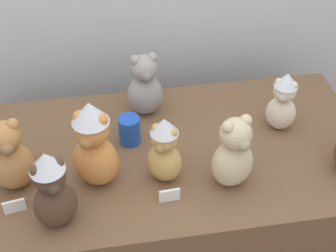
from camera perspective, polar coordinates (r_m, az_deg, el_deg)
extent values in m
cube|color=brown|center=(2.02, 0.00, -10.33)|extent=(1.50, 0.77, 0.72)
ellipsoid|color=#4C3323|center=(1.52, -13.17, -8.98)|extent=(0.16, 0.15, 0.16)
sphere|color=#4C3323|center=(1.43, -13.90, -5.81)|extent=(0.10, 0.10, 0.10)
sphere|color=#4C3323|center=(1.40, -15.34, -5.10)|extent=(0.04, 0.04, 0.04)
sphere|color=#4C3323|center=(1.41, -12.96, -4.35)|extent=(0.04, 0.04, 0.04)
sphere|color=#412E23|center=(1.41, -13.37, -7.19)|extent=(0.04, 0.04, 0.04)
cone|color=silver|center=(1.39, -14.28, -4.13)|extent=(0.10, 0.10, 0.06)
ellipsoid|color=#D17F3D|center=(1.61, -8.51, -4.11)|extent=(0.19, 0.18, 0.19)
sphere|color=#D17F3D|center=(1.51, -9.01, -0.38)|extent=(0.11, 0.11, 0.11)
sphere|color=#D17F3D|center=(1.50, -10.43, 1.10)|extent=(0.04, 0.04, 0.04)
sphere|color=#D17F3D|center=(1.47, -7.93, 0.69)|extent=(0.04, 0.04, 0.04)
sphere|color=#A06536|center=(1.49, -9.63, -1.85)|extent=(0.05, 0.05, 0.05)
cone|color=silver|center=(1.47, -9.28, 1.60)|extent=(0.12, 0.12, 0.07)
ellipsoid|color=#B27A42|center=(1.66, -17.85, -4.57)|extent=(0.17, 0.15, 0.18)
sphere|color=#B27A42|center=(1.57, -18.80, -1.24)|extent=(0.11, 0.11, 0.11)
sphere|color=#B27A42|center=(1.55, -17.94, 0.19)|extent=(0.04, 0.04, 0.04)
sphere|color=olive|center=(1.55, -18.52, -2.53)|extent=(0.04, 0.04, 0.04)
ellipsoid|color=#CCB78E|center=(1.60, 7.60, -4.39)|extent=(0.17, 0.16, 0.18)
sphere|color=#CCB78E|center=(1.51, 8.03, -0.91)|extent=(0.11, 0.11, 0.11)
sphere|color=#CCB78E|center=(1.47, 7.13, -0.12)|extent=(0.04, 0.04, 0.04)
sphere|color=#CCB78E|center=(1.50, 9.20, 0.66)|extent=(0.04, 0.04, 0.04)
sphere|color=#9D8E71|center=(1.50, 8.96, -2.19)|extent=(0.04, 0.04, 0.04)
ellipsoid|color=gray|center=(1.88, -2.74, 3.70)|extent=(0.15, 0.13, 0.17)
sphere|color=gray|center=(1.80, -2.86, 6.90)|extent=(0.10, 0.10, 0.10)
sphere|color=gray|center=(1.78, -3.91, 7.79)|extent=(0.04, 0.04, 0.04)
sphere|color=gray|center=(1.79, -1.91, 8.12)|extent=(0.04, 0.04, 0.04)
sphere|color=slate|center=(1.77, -2.51, 5.90)|extent=(0.04, 0.04, 0.04)
ellipsoid|color=beige|center=(1.86, 13.17, 1.51)|extent=(0.15, 0.14, 0.14)
sphere|color=beige|center=(1.80, 13.66, 4.04)|extent=(0.08, 0.08, 0.08)
sphere|color=beige|center=(1.78, 13.02, 5.07)|extent=(0.03, 0.03, 0.03)
sphere|color=beige|center=(1.78, 14.63, 4.67)|extent=(0.03, 0.03, 0.03)
sphere|color=#ABA08A|center=(1.78, 13.39, 3.22)|extent=(0.03, 0.03, 0.03)
cone|color=silver|center=(1.77, 13.91, 5.32)|extent=(0.09, 0.09, 0.05)
ellipsoid|color=tan|center=(1.61, -0.41, -4.33)|extent=(0.15, 0.15, 0.15)
sphere|color=tan|center=(1.54, -0.43, -1.48)|extent=(0.09, 0.09, 0.09)
sphere|color=tan|center=(1.52, -1.38, -0.27)|extent=(0.03, 0.03, 0.03)
sphere|color=tan|center=(1.51, 0.52, -0.78)|extent=(0.03, 0.03, 0.03)
sphere|color=olive|center=(1.52, -0.96, -2.58)|extent=(0.04, 0.04, 0.04)
cone|color=silver|center=(1.50, -0.44, 0.01)|extent=(0.09, 0.09, 0.06)
cylinder|color=blue|center=(1.77, -4.60, -0.48)|extent=(0.08, 0.08, 0.11)
cube|color=white|center=(1.58, 0.19, -8.21)|extent=(0.07, 0.01, 0.05)
cube|color=white|center=(1.62, -17.72, -9.05)|extent=(0.07, 0.02, 0.05)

